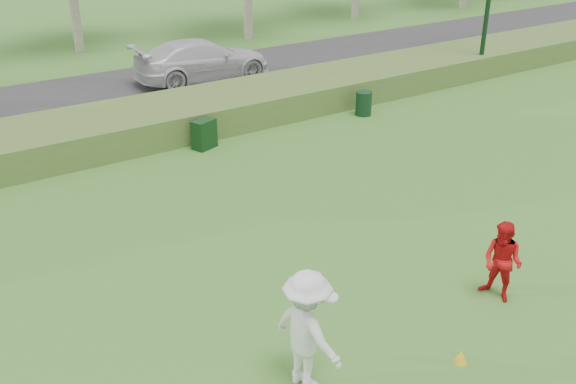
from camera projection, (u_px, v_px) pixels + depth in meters
ground at (422, 348)px, 10.68m from camera, size 120.00×120.00×0.00m
reed_strip at (142, 123)px, 19.48m from camera, size 80.00×3.00×0.90m
park_road at (90, 96)px, 23.41m from camera, size 80.00×6.00×0.06m
player_white at (307, 331)px, 9.50m from camera, size 1.00×1.39×1.99m
player_red at (502, 262)px, 11.66m from camera, size 0.71×0.85×1.56m
cone_yellow at (461, 356)px, 10.31m from camera, size 0.21×0.21×0.24m
utility_cabinet at (204, 134)px, 18.69m from camera, size 0.79×0.64×0.86m
trash_bin at (364, 103)px, 21.43m from camera, size 0.71×0.71×0.80m
car_right at (202, 60)px, 25.02m from camera, size 5.50×2.46×1.57m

